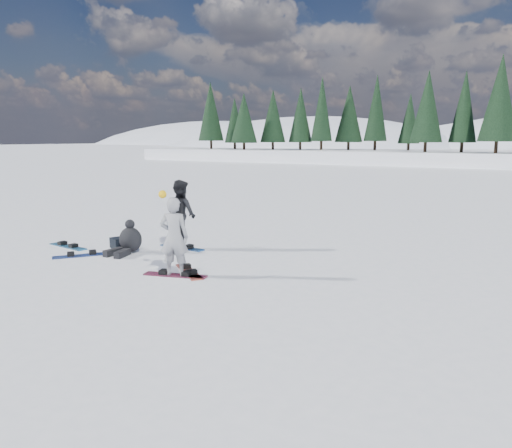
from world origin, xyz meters
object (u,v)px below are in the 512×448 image
Objects in this scene: snowboard_loose_c at (68,246)px; snowboard_loose_a at (82,255)px; seated_rider at (129,240)px; snowboarder_woman at (174,237)px; gear_bag at (118,243)px; snowboarder_man at (181,214)px; snowboard_loose_b at (189,272)px.

snowboard_loose_a is at bearing -17.25° from snowboard_loose_c.
seated_rider is at bearing -4.21° from snowboard_loose_a.
snowboarder_woman reaches higher than seated_rider.
gear_bag reaches higher than snowboard_loose_a.
snowboarder_man is at bearing 35.22° from snowboard_loose_c.
snowboard_loose_a is 1.00× the size of snowboard_loose_b.
gear_bag is (-3.29, 1.50, -0.78)m from snowboarder_woman.
snowboard_loose_b is at bearing 2.03° from snowboard_loose_c.
gear_bag is at bearing -159.84° from snowboard_loose_b.
seated_rider is at bearing 73.32° from snowboarder_man.
snowboard_loose_c and snowboard_loose_b have the same top height.
snowboarder_man is 2.91m from snowboard_loose_a.
snowboarder_man is 1.32× the size of snowboard_loose_c.
snowboard_loose_a is (1.24, -0.58, 0.00)m from snowboard_loose_c.
snowboarder_woman is 2.93m from seated_rider.
snowboarder_woman is at bearing -24.54° from gear_bag.
snowboard_loose_a is at bearing -24.68° from snowboarder_woman.
snowboard_loose_b is at bearing -23.33° from seated_rider.
gear_bag is (-1.59, -0.94, -0.84)m from snowboarder_man.
snowboard_loose_a is (-0.84, -0.92, -0.34)m from seated_rider.
snowboard_loose_b is (1.78, -2.03, -0.97)m from snowboarder_man.
snowboard_loose_c is (-2.98, -1.54, -0.97)m from snowboarder_man.
snowboarder_woman reaches higher than snowboard_loose_a.
snowboard_loose_b is (2.67, -0.83, -0.34)m from seated_rider.
snowboarder_man reaches higher than snowboard_loose_c.
snowboarder_woman is 1.00× the size of snowboarder_man.
gear_bag is at bearing 31.22° from snowboard_loose_c.
snowboard_loose_c is at bearing 47.22° from snowboarder_man.
gear_bag is 0.30× the size of snowboard_loose_a.
snowboarder_man is (-1.70, 2.44, 0.06)m from snowboarder_woman.
snowboarder_man is 1.32× the size of snowboard_loose_b.
snowboarder_woman reaches higher than gear_bag.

